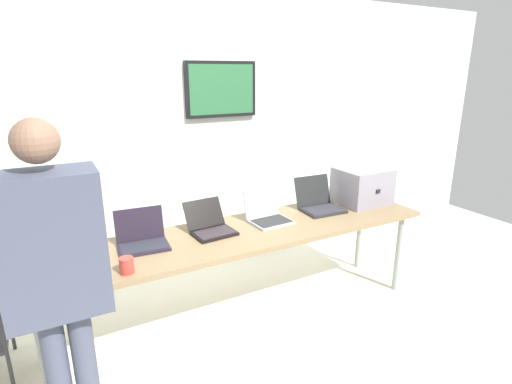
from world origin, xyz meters
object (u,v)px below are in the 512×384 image
at_px(equipment_box, 362,186).
at_px(coffee_mug, 127,265).
at_px(person, 56,268).
at_px(laptop_station_2, 210,225).
at_px(laptop_station_4, 319,202).
at_px(laptop_station_0, 55,253).
at_px(laptop_station_1, 142,238).
at_px(workbench, 244,237).
at_px(laptop_station_3, 267,214).

relative_size(equipment_box, coffee_mug, 4.49).
xyz_separation_m(equipment_box, person, (-2.53, -0.71, 0.13)).
xyz_separation_m(laptop_station_2, laptop_station_4, (1.02, 0.02, 0.01)).
bearing_deg(laptop_station_0, equipment_box, -0.78).
bearing_deg(coffee_mug, person, -134.80).
distance_m(laptop_station_0, person, 0.78).
bearing_deg(laptop_station_1, laptop_station_2, 0.40).
distance_m(laptop_station_1, person, 0.93).
distance_m(laptop_station_2, coffee_mug, 0.76).
bearing_deg(laptop_station_0, coffee_mug, -45.45).
xyz_separation_m(workbench, coffee_mug, (-0.91, -0.25, 0.10)).
bearing_deg(laptop_station_2, equipment_box, -0.51).
relative_size(laptop_station_3, person, 0.18).
height_order(laptop_station_4, person, person).
bearing_deg(laptop_station_2, laptop_station_0, 178.84).
xyz_separation_m(laptop_station_1, laptop_station_2, (0.50, 0.00, -0.01)).
xyz_separation_m(laptop_station_4, person, (-2.07, -0.74, 0.23)).
distance_m(laptop_station_3, person, 1.71).
distance_m(laptop_station_4, person, 2.21).
xyz_separation_m(laptop_station_3, laptop_station_4, (0.53, 0.03, 0.00)).
bearing_deg(laptop_station_1, person, -127.11).
height_order(laptop_station_1, laptop_station_2, laptop_station_1).
xyz_separation_m(laptop_station_1, laptop_station_3, (0.99, -0.00, 0.00)).
bearing_deg(person, coffee_mug, 45.20).
xyz_separation_m(laptop_station_2, person, (-1.05, -0.72, 0.24)).
relative_size(laptop_station_2, person, 0.20).
height_order(laptop_station_0, laptop_station_1, same).
xyz_separation_m(person, coffee_mug, (0.37, 0.37, -0.24)).
bearing_deg(laptop_station_3, laptop_station_1, 179.86).
bearing_deg(workbench, coffee_mug, -164.64).
relative_size(laptop_station_3, coffee_mug, 3.29).
relative_size(equipment_box, laptop_station_1, 1.24).
relative_size(laptop_station_0, laptop_station_2, 1.03).
distance_m(person, coffee_mug, 0.58).
distance_m(laptop_station_1, laptop_station_4, 1.53).
bearing_deg(equipment_box, workbench, -176.04).
distance_m(laptop_station_4, coffee_mug, 1.74).
height_order(laptop_station_0, laptop_station_4, laptop_station_4).
distance_m(equipment_box, laptop_station_1, 1.99).
bearing_deg(equipment_box, laptop_station_0, 179.22).
bearing_deg(laptop_station_0, laptop_station_2, -1.16).
xyz_separation_m(equipment_box, laptop_station_0, (-2.52, 0.03, -0.10)).
xyz_separation_m(laptop_station_4, coffee_mug, (-1.70, -0.37, -0.01)).
relative_size(workbench, person, 1.74).
distance_m(workbench, equipment_box, 1.27).
bearing_deg(laptop_station_0, workbench, -5.40).
xyz_separation_m(workbench, laptop_station_4, (0.79, 0.12, 0.11)).
bearing_deg(laptop_station_1, laptop_station_3, -0.14).
bearing_deg(laptop_station_4, laptop_station_0, -179.96).
bearing_deg(equipment_box, person, -164.34).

